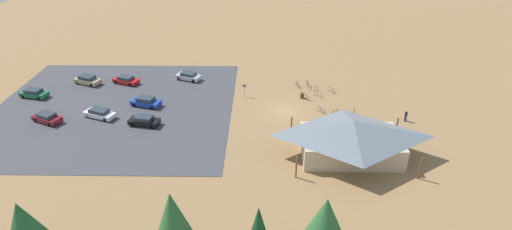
% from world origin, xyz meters
% --- Properties ---
extents(ground, '(160.00, 160.00, 0.00)m').
position_xyz_m(ground, '(0.00, 0.00, 0.00)').
color(ground, '#937047').
rests_on(ground, ground).
extents(parking_lot_asphalt, '(35.82, 33.53, 0.05)m').
position_xyz_m(parking_lot_asphalt, '(25.83, -0.58, 0.03)').
color(parking_lot_asphalt, '#424247').
rests_on(parking_lot_asphalt, ground).
extents(bike_pavilion, '(14.32, 9.44, 4.95)m').
position_xyz_m(bike_pavilion, '(-7.58, 11.56, 2.77)').
color(bike_pavilion, '#C6B28E').
rests_on(bike_pavilion, ground).
extents(trash_bin, '(0.60, 0.60, 0.90)m').
position_xyz_m(trash_bin, '(-3.03, -4.28, 0.45)').
color(trash_bin, brown).
rests_on(trash_bin, ground).
extents(lot_sign, '(0.56, 0.08, 2.20)m').
position_xyz_m(lot_sign, '(6.12, -4.67, 1.41)').
color(lot_sign, '#99999E').
rests_on(lot_sign, ground).
extents(pine_west, '(3.42, 3.42, 7.09)m').
position_xyz_m(pine_west, '(-2.03, 28.02, 5.00)').
color(pine_west, brown).
rests_on(pine_west, ground).
extents(pine_midwest, '(3.96, 3.96, 7.77)m').
position_xyz_m(pine_midwest, '(10.73, 28.33, 4.85)').
color(pine_midwest, brown).
rests_on(pine_midwest, ground).
extents(pine_east, '(3.89, 3.89, 7.63)m').
position_xyz_m(pine_east, '(22.53, 29.52, 5.19)').
color(pine_east, brown).
rests_on(pine_east, ground).
extents(bicycle_purple_back_row, '(0.61, 1.53, 0.80)m').
position_xyz_m(bicycle_purple_back_row, '(-10.23, 0.90, 0.35)').
color(bicycle_purple_back_row, black).
rests_on(bicycle_purple_back_row, ground).
extents(bicycle_teal_near_porch, '(1.50, 0.98, 0.81)m').
position_xyz_m(bicycle_teal_near_porch, '(-7.49, 1.05, 0.36)').
color(bicycle_teal_near_porch, black).
rests_on(bicycle_teal_near_porch, ground).
extents(bicycle_green_front_row, '(1.59, 0.86, 0.86)m').
position_xyz_m(bicycle_green_front_row, '(-10.90, 3.14, 0.39)').
color(bicycle_green_front_row, black).
rests_on(bicycle_green_front_row, ground).
extents(bicycle_orange_edge_south, '(1.01, 1.47, 0.83)m').
position_xyz_m(bicycle_orange_edge_south, '(-8.04, -6.36, 0.39)').
color(bicycle_orange_edge_south, black).
rests_on(bicycle_orange_edge_south, ground).
extents(bicycle_white_yard_front, '(1.73, 0.48, 0.77)m').
position_xyz_m(bicycle_white_yard_front, '(-5.07, -7.16, 0.35)').
color(bicycle_white_yard_front, black).
rests_on(bicycle_white_yard_front, ground).
extents(bicycle_red_mid_cluster, '(0.67, 1.56, 0.80)m').
position_xyz_m(bicycle_red_mid_cluster, '(-2.67, -8.46, 0.35)').
color(bicycle_red_mid_cluster, black).
rests_on(bicycle_red_mid_cluster, ground).
extents(bicycle_blue_lone_west, '(1.13, 1.32, 0.79)m').
position_xyz_m(bicycle_blue_lone_west, '(-5.53, 0.53, 0.37)').
color(bicycle_blue_lone_west, black).
rests_on(bicycle_blue_lone_west, ground).
extents(bicycle_yellow_yard_left, '(1.01, 1.44, 0.86)m').
position_xyz_m(bicycle_yellow_yard_left, '(-3.67, -3.80, 0.40)').
color(bicycle_yellow_yard_left, black).
rests_on(bicycle_yellow_yard_left, ground).
extents(bicycle_black_yard_center, '(1.08, 1.41, 0.85)m').
position_xyz_m(bicycle_black_yard_center, '(-6.44, 3.09, 0.39)').
color(bicycle_black_yard_center, black).
rests_on(bicycle_black_yard_center, ground).
extents(bicycle_silver_edge_north, '(1.36, 1.22, 0.79)m').
position_xyz_m(bicycle_silver_edge_north, '(-5.72, -4.85, 0.37)').
color(bicycle_silver_edge_north, black).
rests_on(bicycle_silver_edge_north, ground).
extents(bicycle_purple_yard_right, '(0.49, 1.65, 0.78)m').
position_xyz_m(bicycle_purple_yard_right, '(-4.39, -8.92, 0.36)').
color(bicycle_purple_yard_right, black).
rests_on(bicycle_purple_yard_right, ground).
extents(car_red_mid_lot, '(4.77, 3.33, 1.30)m').
position_xyz_m(car_red_mid_lot, '(26.51, -9.35, 0.71)').
color(car_red_mid_lot, red).
rests_on(car_red_mid_lot, parking_lot_asphalt).
extents(car_white_back_corner, '(5.00, 3.35, 1.36)m').
position_xyz_m(car_white_back_corner, '(26.81, 2.52, 0.73)').
color(car_white_back_corner, white).
rests_on(car_white_back_corner, parking_lot_asphalt).
extents(car_tan_inner_stall, '(4.91, 3.42, 1.50)m').
position_xyz_m(car_tan_inner_stall, '(32.96, -9.04, 0.79)').
color(car_tan_inner_stall, tan).
rests_on(car_tan_inner_stall, parking_lot_asphalt).
extents(car_blue_by_curb, '(4.81, 3.02, 1.48)m').
position_xyz_m(car_blue_by_curb, '(21.02, -1.16, 0.78)').
color(car_blue_by_curb, '#1E42B2').
rests_on(car_blue_by_curb, parking_lot_asphalt).
extents(car_maroon_aisle_side, '(4.63, 3.47, 1.40)m').
position_xyz_m(car_maroon_aisle_side, '(33.81, 3.93, 0.75)').
color(car_maroon_aisle_side, maroon).
rests_on(car_maroon_aisle_side, parking_lot_asphalt).
extents(car_silver_near_entry, '(4.66, 3.33, 1.37)m').
position_xyz_m(car_silver_near_entry, '(16.10, -11.00, 0.74)').
color(car_silver_near_entry, '#BCBCC1').
rests_on(car_silver_near_entry, parking_lot_asphalt).
extents(car_green_front_row, '(4.65, 2.70, 1.41)m').
position_xyz_m(car_green_front_row, '(39.55, -3.87, 0.75)').
color(car_green_front_row, '#1E6B3D').
rests_on(car_green_front_row, parking_lot_asphalt).
extents(car_black_far_end, '(4.48, 2.54, 1.42)m').
position_xyz_m(car_black_far_end, '(19.80, 4.59, 0.75)').
color(car_black_far_end, black).
rests_on(car_black_far_end, parking_lot_asphalt).
extents(visitor_at_bikes, '(0.36, 0.36, 1.72)m').
position_xyz_m(visitor_at_bikes, '(-17.17, 2.83, 0.90)').
color(visitor_at_bikes, '#2D3347').
rests_on(visitor_at_bikes, ground).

